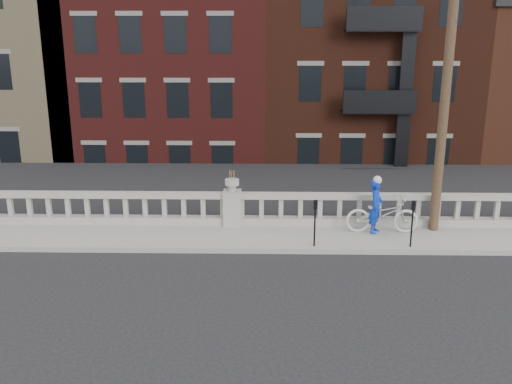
# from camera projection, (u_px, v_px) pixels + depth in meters

# --- Properties ---
(ground) EXTENTS (120.00, 120.00, 0.00)m
(ground) POSITION_uv_depth(u_px,v_px,m) (223.00, 283.00, 14.21)
(ground) COLOR black
(ground) RESTS_ON ground
(sidewalk) EXTENTS (32.00, 2.20, 0.15)m
(sidewalk) POSITION_uv_depth(u_px,v_px,m) (231.00, 237.00, 17.07)
(sidewalk) COLOR #9C9991
(sidewalk) RESTS_ON ground
(balustrade) EXTENTS (28.00, 0.34, 1.03)m
(balustrade) POSITION_uv_depth(u_px,v_px,m) (232.00, 210.00, 17.83)
(balustrade) COLOR #9C9991
(balustrade) RESTS_ON sidewalk
(planter_pedestal) EXTENTS (0.55, 0.55, 1.76)m
(planter_pedestal) POSITION_uv_depth(u_px,v_px,m) (232.00, 204.00, 17.78)
(planter_pedestal) COLOR #9C9991
(planter_pedestal) RESTS_ON sidewalk
(lower_level) EXTENTS (80.00, 44.00, 20.80)m
(lower_level) POSITION_uv_depth(u_px,v_px,m) (259.00, 86.00, 35.61)
(lower_level) COLOR #605E59
(lower_level) RESTS_ON ground
(utility_pole) EXTENTS (1.60, 0.28, 10.00)m
(utility_pole) POSITION_uv_depth(u_px,v_px,m) (449.00, 60.00, 16.10)
(utility_pole) COLOR #422D1E
(utility_pole) RESTS_ON sidewalk
(parking_meter_b) EXTENTS (0.10, 0.09, 1.36)m
(parking_meter_b) POSITION_uv_depth(u_px,v_px,m) (315.00, 218.00, 15.96)
(parking_meter_b) COLOR black
(parking_meter_b) RESTS_ON sidewalk
(parking_meter_c) EXTENTS (0.10, 0.09, 1.36)m
(parking_meter_c) POSITION_uv_depth(u_px,v_px,m) (412.00, 218.00, 15.90)
(parking_meter_c) COLOR black
(parking_meter_c) RESTS_ON sidewalk
(bicycle) EXTENTS (2.17, 0.78, 1.13)m
(bicycle) POSITION_uv_depth(u_px,v_px,m) (382.00, 214.00, 17.13)
(bicycle) COLOR silver
(bicycle) RESTS_ON sidewalk
(cyclist) EXTENTS (0.60, 0.71, 1.65)m
(cyclist) POSITION_uv_depth(u_px,v_px,m) (376.00, 206.00, 17.06)
(cyclist) COLOR #0C30BB
(cyclist) RESTS_ON sidewalk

